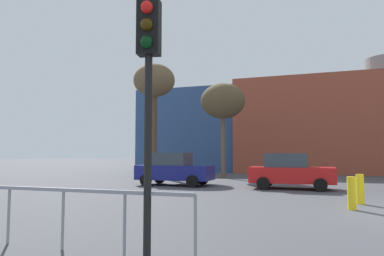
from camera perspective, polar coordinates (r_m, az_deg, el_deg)
parked_car_0 at (r=18.24m, az=-2.99°, el=-6.71°), size 3.87×1.90×1.68m
parked_car_1 at (r=16.96m, az=15.77°, el=-6.80°), size 3.78×1.86×1.64m
traffic_light_near_left at (r=5.65m, az=-7.15°, el=9.97°), size 0.40×0.39×4.08m
bare_tree_0 at (r=25.96m, az=-6.19°, el=7.30°), size 3.03×3.03×8.23m
bare_tree_1 at (r=24.19m, az=5.05°, el=4.29°), size 3.04×3.04×6.47m
bollard_yellow_0 at (r=12.66m, az=25.75°, el=-8.97°), size 0.24×0.24×0.96m
bollard_yellow_2 at (r=11.30m, az=24.60°, el=-9.65°), size 0.24×0.24×0.95m
pedestrian_railing at (r=6.43m, az=-20.25°, el=-11.33°), size 4.77×0.06×1.03m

